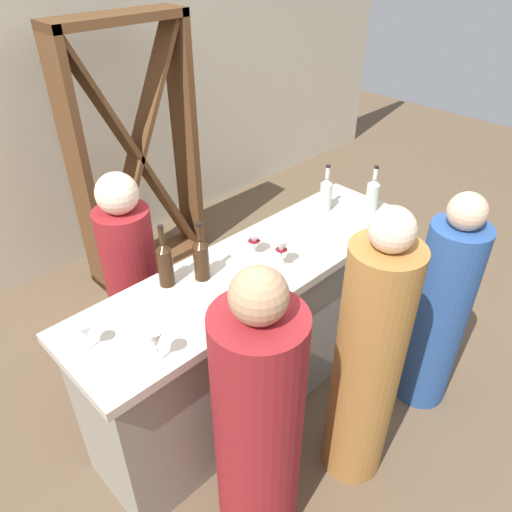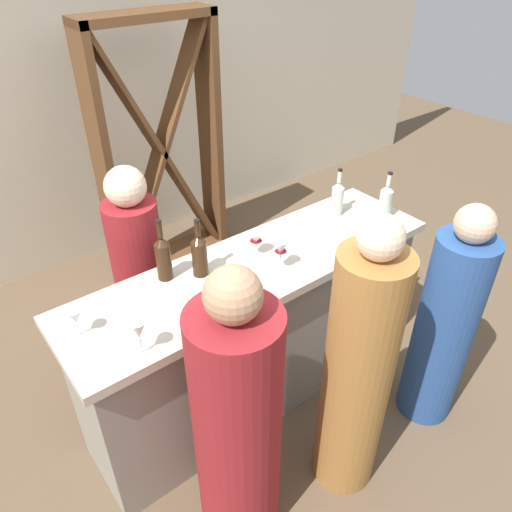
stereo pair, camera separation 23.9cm
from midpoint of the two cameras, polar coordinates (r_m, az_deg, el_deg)
ground_plane at (r=3.25m, az=2.18°, el=-15.45°), size 12.00×12.00×0.00m
back_wall at (r=4.16m, az=-18.12°, el=17.83°), size 8.00×0.10×2.80m
bar_counter at (r=2.88m, az=2.40°, el=-9.01°), size 2.11×0.59×1.00m
wine_rack at (r=3.94m, az=-9.38°, el=11.86°), size 1.00×0.28×1.99m
wine_bottle_leftmost_amber_brown at (r=2.42m, az=-8.01°, el=-0.18°), size 0.08×0.08×0.33m
wine_bottle_second_left_amber_brown at (r=2.43m, az=-3.84°, el=0.12°), size 0.08×0.08×0.32m
wine_bottle_center_clear_pale at (r=3.02m, az=11.73°, el=6.64°), size 0.07×0.07×0.30m
wine_bottle_second_right_clear_pale at (r=3.06m, az=17.07°, el=6.14°), size 0.08×0.08×0.29m
wine_glass_near_left at (r=2.02m, az=-10.26°, el=-8.72°), size 0.07×0.07×0.18m
wine_glass_near_center at (r=2.47m, az=5.66°, el=0.65°), size 0.07×0.07×0.17m
wine_glass_near_right at (r=2.18m, az=-17.39°, el=-7.02°), size 0.07×0.07×0.14m
wine_glass_far_left at (r=2.59m, az=2.64°, el=1.86°), size 0.08×0.08×0.14m
person_left_guest at (r=2.41m, az=14.56°, el=-13.35°), size 0.35×0.35×1.59m
person_center_guest at (r=2.22m, az=1.08°, el=-19.25°), size 0.48×0.48×1.53m
person_right_guest at (r=2.93m, az=23.34°, el=-7.69°), size 0.38×0.38×1.41m
person_server_behind at (r=3.02m, az=-11.03°, el=-3.09°), size 0.33×0.33×1.43m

